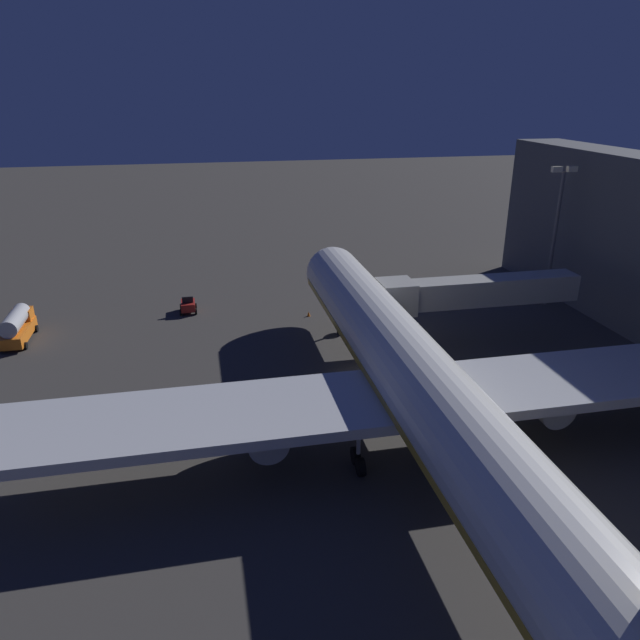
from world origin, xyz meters
The scene contains 8 objects.
ground_plane centered at (0.00, 0.00, 0.00)m, with size 320.00×320.00×0.00m, color #383533.
airliner_at_gate centered at (0.00, 12.15, 5.36)m, with size 54.30×58.43×20.13m.
jet_bridge centered at (-10.82, -5.33, 5.44)m, with size 19.90×3.40×6.97m.
apron_floodlight_mast centered at (-25.50, -14.16, 9.25)m, with size 2.90×0.50×15.70m.
fuel_tanker centered at (31.73, -15.24, 1.65)m, with size 2.46×6.35×3.15m.
pushback_tug centered at (15.20, -19.88, 0.78)m, with size 1.86×2.43×1.95m.
traffic_cone_nose_port centered at (-2.20, -15.91, 0.28)m, with size 0.36×0.36×0.55m, color orange.
traffic_cone_nose_starboard centered at (2.20, -15.91, 0.28)m, with size 0.36×0.36×0.55m, color orange.
Camera 1 is at (13.36, 43.90, 23.74)m, focal length 33.17 mm.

